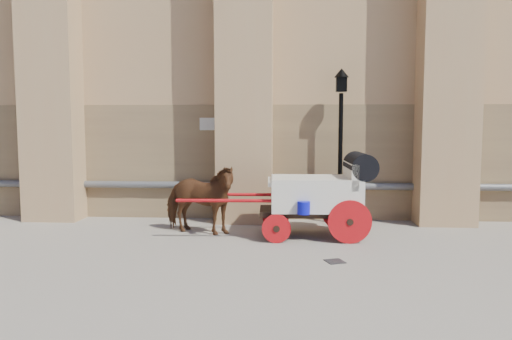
{
  "coord_description": "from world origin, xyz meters",
  "views": [
    {
      "loc": [
        0.08,
        -9.0,
        2.52
      ],
      "look_at": [
        -0.62,
        2.06,
        1.48
      ],
      "focal_mm": 35.0,
      "sensor_mm": 36.0,
      "label": 1
    }
  ],
  "objects": [
    {
      "name": "ground",
      "position": [
        0.0,
        0.0,
        0.0
      ],
      "size": [
        90.0,
        90.0,
        0.0
      ],
      "primitive_type": "plane",
      "color": "slate",
      "rests_on": "ground"
    },
    {
      "name": "carriage",
      "position": [
        0.85,
        2.0,
        1.01
      ],
      "size": [
        4.32,
        1.57,
        1.88
      ],
      "rotation": [
        0.0,
        0.0,
        0.03
      ],
      "color": "black",
      "rests_on": "ground"
    },
    {
      "name": "street_lamp",
      "position": [
        1.4,
        3.5,
        2.07
      ],
      "size": [
        0.36,
        0.36,
        3.86
      ],
      "color": "black",
      "rests_on": "ground"
    },
    {
      "name": "horse",
      "position": [
        -1.92,
        2.12,
        0.8
      ],
      "size": [
        2.06,
        1.38,
        1.59
      ],
      "primitive_type": "imported",
      "rotation": [
        0.0,
        0.0,
        1.27
      ],
      "color": "brown",
      "rests_on": "ground"
    },
    {
      "name": "drain_grate_near",
      "position": [
        0.96,
        -0.03,
        0.01
      ],
      "size": [
        0.41,
        0.41,
        0.01
      ],
      "primitive_type": "cube",
      "rotation": [
        0.0,
        0.0,
        0.35
      ],
      "color": "black",
      "rests_on": "ground"
    }
  ]
}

